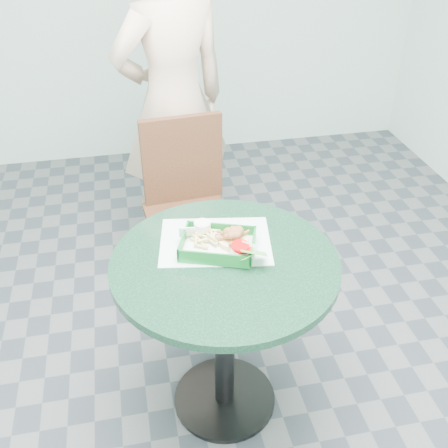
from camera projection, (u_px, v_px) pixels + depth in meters
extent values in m
cube|color=#303335|center=(225.00, 399.00, 2.28)|extent=(4.00, 5.00, 0.02)
cylinder|color=black|center=(225.00, 398.00, 2.28)|extent=(0.44, 0.44, 0.02)
cylinder|color=black|center=(225.00, 338.00, 2.07)|extent=(0.08, 0.08, 0.70)
cylinder|color=#1D2B22|center=(225.00, 268.00, 1.87)|extent=(0.82, 0.82, 0.03)
cube|color=#4C2A14|center=(190.00, 221.00, 2.63)|extent=(0.41, 0.41, 0.04)
cube|color=#4C2A14|center=(182.00, 160.00, 2.64)|extent=(0.41, 0.04, 0.46)
cube|color=#4C2A14|center=(162.00, 283.00, 2.59)|extent=(0.04, 0.04, 0.43)
cube|color=#4C2A14|center=(231.00, 274.00, 2.65)|extent=(0.04, 0.04, 0.43)
cube|color=#4C2A14|center=(155.00, 242.00, 2.88)|extent=(0.04, 0.04, 0.43)
cube|color=#4C2A14|center=(218.00, 235.00, 2.94)|extent=(0.04, 0.04, 0.43)
imported|color=beige|center=(172.00, 72.00, 2.65)|extent=(0.91, 0.75, 2.13)
cube|color=silver|center=(215.00, 245.00, 1.95)|extent=(0.45, 0.37, 0.00)
cube|color=#107228|center=(218.00, 253.00, 1.90)|extent=(0.26, 0.19, 0.01)
cube|color=white|center=(218.00, 252.00, 1.90)|extent=(0.25, 0.18, 0.00)
cube|color=#107228|center=(213.00, 233.00, 1.96)|extent=(0.26, 0.01, 0.04)
cube|color=#107228|center=(223.00, 263.00, 1.81)|extent=(0.26, 0.01, 0.04)
cube|color=#107228|center=(252.00, 243.00, 1.91)|extent=(0.01, 0.19, 0.04)
cube|color=#107228|center=(183.00, 252.00, 1.87)|extent=(0.01, 0.19, 0.04)
cylinder|color=#EEBE7C|center=(230.00, 242.00, 1.92)|extent=(0.11, 0.11, 0.02)
cylinder|color=white|center=(195.00, 234.00, 1.93)|extent=(0.06, 0.06, 0.03)
cylinder|color=white|center=(195.00, 230.00, 1.92)|extent=(0.05, 0.05, 0.00)
cylinder|color=white|center=(245.00, 252.00, 1.87)|extent=(0.08, 0.08, 0.03)
torus|color=silver|center=(245.00, 248.00, 1.86)|extent=(0.07, 0.07, 0.01)
cylinder|color=#E40305|center=(245.00, 246.00, 1.86)|extent=(0.07, 0.07, 0.01)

